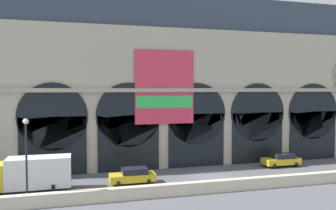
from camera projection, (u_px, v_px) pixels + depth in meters
ground_plane at (213, 177)px, 35.68m from camera, size 200.00×200.00×0.00m
quay_parapet_wall at (234, 185)px, 30.88m from camera, size 90.00×0.70×1.06m
station_building at (190, 83)px, 42.46m from camera, size 49.96×5.44×20.41m
box_truck_west at (29, 173)px, 30.39m from camera, size 7.50×2.91×3.12m
car_midwest at (133, 176)px, 33.05m from camera, size 4.40×2.22×1.55m
car_mideast at (281, 160)px, 40.52m from camera, size 4.40×2.22×1.55m
street_lamp_quayside at (26, 150)px, 26.86m from camera, size 0.44×0.44×6.90m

